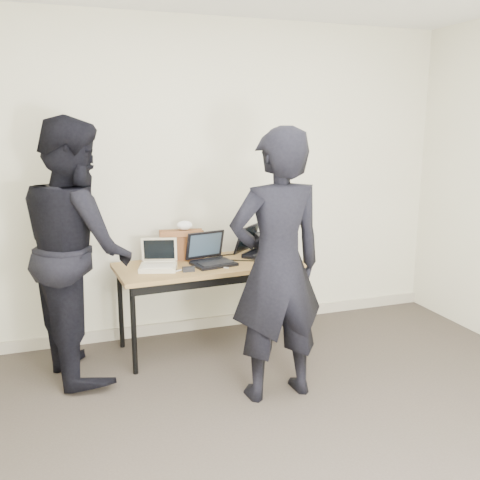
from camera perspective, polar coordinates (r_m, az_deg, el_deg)
name	(u,v)px	position (r m, az deg, el deg)	size (l,w,h in m)	color
room	(330,228)	(2.58, 9.63, 1.29)	(4.60, 4.60, 2.80)	#3C342D
desk	(210,271)	(4.37, -3.21, -3.28)	(1.54, 0.74, 0.72)	olive
laptop_beige	(158,263)	(4.24, -8.70, -2.42)	(0.35, 0.34, 0.23)	beige
laptop_center	(210,257)	(4.34, -3.17, -1.79)	(0.38, 0.37, 0.25)	black
laptop_right	(258,248)	(4.62, 1.89, -0.90)	(0.48, 0.48, 0.25)	black
leather_satchel	(182,244)	(4.49, -6.26, -0.44)	(0.38, 0.23, 0.25)	brown
tissue	(185,225)	(4.47, -5.94, 1.55)	(0.13, 0.10, 0.08)	white
equipment_box	(273,243)	(4.71, 3.50, -0.35)	(0.28, 0.24, 0.16)	black
power_brick	(188,269)	(4.14, -5.52, -3.12)	(0.09, 0.06, 0.03)	black
cables	(215,263)	(4.36, -2.65, -2.43)	(1.16, 0.43, 0.01)	black
person_typist	(277,267)	(3.53, 3.97, -2.86)	(0.67, 0.44, 1.82)	black
person_observer	(77,248)	(4.05, -16.96, -0.87)	(0.92, 0.72, 1.90)	black
baseboard	(207,323)	(4.96, -3.52, -8.80)	(4.50, 0.03, 0.10)	#AFA791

